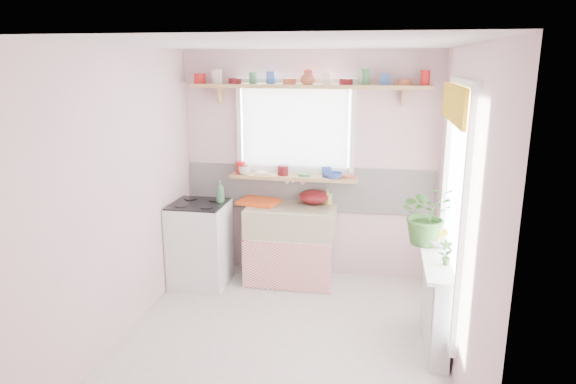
# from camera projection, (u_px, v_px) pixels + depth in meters

# --- Properties ---
(room) EXTENTS (3.20, 3.20, 3.20)m
(room) POSITION_uv_depth(u_px,v_px,m) (367.00, 171.00, 4.83)
(room) COLOR silver
(room) RESTS_ON ground
(sink_unit) EXTENTS (0.95, 0.65, 1.11)m
(sink_unit) POSITION_uv_depth(u_px,v_px,m) (291.00, 244.00, 5.62)
(sink_unit) COLOR white
(sink_unit) RESTS_ON ground
(cooker) EXTENTS (0.58, 0.58, 0.93)m
(cooker) POSITION_uv_depth(u_px,v_px,m) (200.00, 244.00, 5.54)
(cooker) COLOR white
(cooker) RESTS_ON ground
(radiator_ledge) EXTENTS (0.22, 0.95, 0.78)m
(radiator_ledge) POSITION_uv_depth(u_px,v_px,m) (437.00, 302.00, 4.33)
(radiator_ledge) COLOR white
(radiator_ledge) RESTS_ON ground
(windowsill) EXTENTS (1.40, 0.22, 0.04)m
(windowsill) POSITION_uv_depth(u_px,v_px,m) (294.00, 177.00, 5.62)
(windowsill) COLOR tan
(windowsill) RESTS_ON room
(pine_shelf) EXTENTS (2.52, 0.24, 0.04)m
(pine_shelf) POSITION_uv_depth(u_px,v_px,m) (308.00, 86.00, 5.34)
(pine_shelf) COLOR tan
(pine_shelf) RESTS_ON room
(shelf_crockery) EXTENTS (2.47, 0.11, 0.12)m
(shelf_crockery) POSITION_uv_depth(u_px,v_px,m) (306.00, 79.00, 5.32)
(shelf_crockery) COLOR red
(shelf_crockery) RESTS_ON pine_shelf
(sill_crockery) EXTENTS (1.35, 0.11, 0.12)m
(sill_crockery) POSITION_uv_depth(u_px,v_px,m) (289.00, 171.00, 5.61)
(sill_crockery) COLOR red
(sill_crockery) RESTS_ON windowsill
(dish_tray) EXTENTS (0.47, 0.39, 0.04)m
(dish_tray) POSITION_uv_depth(u_px,v_px,m) (259.00, 202.00, 5.66)
(dish_tray) COLOR #F14E15
(dish_tray) RESTS_ON sink_unit
(colander) EXTENTS (0.38, 0.38, 0.15)m
(colander) POSITION_uv_depth(u_px,v_px,m) (314.00, 197.00, 5.65)
(colander) COLOR maroon
(colander) RESTS_ON sink_unit
(jade_plant) EXTENTS (0.61, 0.57, 0.56)m
(jade_plant) POSITION_uv_depth(u_px,v_px,m) (427.00, 214.00, 4.56)
(jade_plant) COLOR #376428
(jade_plant) RESTS_ON radiator_ledge
(fruit_bowl) EXTENTS (0.38, 0.38, 0.08)m
(fruit_bowl) POSITION_uv_depth(u_px,v_px,m) (439.00, 240.00, 4.60)
(fruit_bowl) COLOR white
(fruit_bowl) RESTS_ON radiator_ledge
(herb_pot) EXTENTS (0.13, 0.11, 0.21)m
(herb_pot) POSITION_uv_depth(u_px,v_px,m) (446.00, 252.00, 4.12)
(herb_pot) COLOR #386628
(herb_pot) RESTS_ON radiator_ledge
(soap_bottle_sink) EXTENTS (0.10, 0.10, 0.17)m
(soap_bottle_sink) POSITION_uv_depth(u_px,v_px,m) (328.00, 196.00, 5.62)
(soap_bottle_sink) COLOR #CCDB61
(soap_bottle_sink) RESTS_ON sink_unit
(sill_cup) EXTENTS (0.13, 0.13, 0.10)m
(sill_cup) POSITION_uv_depth(u_px,v_px,m) (244.00, 170.00, 5.64)
(sill_cup) COLOR beige
(sill_cup) RESTS_ON windowsill
(sill_bowl) EXTENTS (0.24, 0.24, 0.06)m
(sill_bowl) POSITION_uv_depth(u_px,v_px,m) (333.00, 175.00, 5.47)
(sill_bowl) COLOR #3551AD
(sill_bowl) RESTS_ON windowsill
(shelf_vase) EXTENTS (0.17, 0.17, 0.16)m
(shelf_vase) POSITION_uv_depth(u_px,v_px,m) (308.00, 77.00, 5.26)
(shelf_vase) COLOR brown
(shelf_vase) RESTS_ON pine_shelf
(cooker_bottle) EXTENTS (0.11, 0.11, 0.24)m
(cooker_bottle) POSITION_uv_depth(u_px,v_px,m) (220.00, 192.00, 5.43)
(cooker_bottle) COLOR #3D7B4B
(cooker_bottle) RESTS_ON cooker
(fruit) EXTENTS (0.20, 0.14, 0.10)m
(fruit) POSITION_uv_depth(u_px,v_px,m) (440.00, 234.00, 4.59)
(fruit) COLOR orange
(fruit) RESTS_ON fruit_bowl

